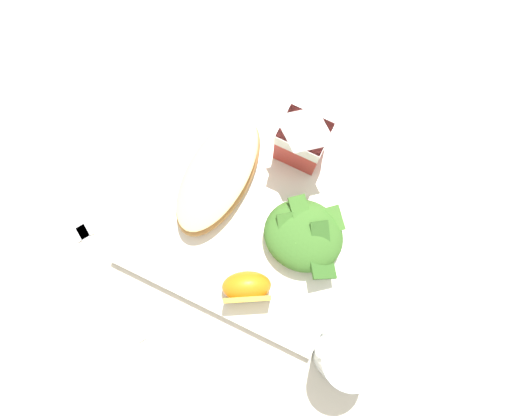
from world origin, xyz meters
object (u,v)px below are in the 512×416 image
(green_salad_pile, at_px, (304,235))
(metal_fork, at_px, (101,265))
(milk_carton, at_px, (303,138))
(orange_wedge_front, at_px, (247,288))
(drinking_clear_cup, at_px, (345,357))
(white_plate, at_px, (256,210))
(cheesy_pizza_bread, at_px, (218,176))

(green_salad_pile, bearing_deg, metal_fork, -146.82)
(milk_carton, height_order, orange_wedge_front, milk_carton)
(drinking_clear_cup, bearing_deg, milk_carton, 126.14)
(white_plate, distance_m, milk_carton, 0.12)
(orange_wedge_front, relative_size, metal_fork, 0.42)
(metal_fork, bearing_deg, drinking_clear_cup, 5.63)
(white_plate, relative_size, cheesy_pizza_bread, 1.62)
(milk_carton, xyz_separation_m, metal_fork, (-0.17, -0.24, -0.07))
(white_plate, relative_size, milk_carton, 2.55)
(orange_wedge_front, bearing_deg, white_plate, 109.14)
(green_salad_pile, bearing_deg, white_plate, 173.89)
(cheesy_pizza_bread, xyz_separation_m, drinking_clear_cup, (0.23, -0.13, 0.01))
(milk_carton, xyz_separation_m, drinking_clear_cup, (0.15, -0.21, -0.03))
(green_salad_pile, bearing_deg, orange_wedge_front, -112.18)
(green_salad_pile, height_order, milk_carton, milk_carton)
(green_salad_pile, distance_m, drinking_clear_cup, 0.15)
(metal_fork, relative_size, drinking_clear_cup, 1.74)
(white_plate, bearing_deg, drinking_clear_cup, -34.47)
(cheesy_pizza_bread, bearing_deg, drinking_clear_cup, -29.94)
(cheesy_pizza_bread, bearing_deg, metal_fork, -118.21)
(metal_fork, height_order, drinking_clear_cup, drinking_clear_cup)
(green_salad_pile, bearing_deg, milk_carton, 116.92)
(white_plate, height_order, milk_carton, milk_carton)
(milk_carton, relative_size, drinking_clear_cup, 1.15)
(white_plate, bearing_deg, green_salad_pile, -6.11)
(cheesy_pizza_bread, bearing_deg, white_plate, -14.61)
(green_salad_pile, relative_size, drinking_clear_cup, 1.13)
(white_plate, bearing_deg, cheesy_pizza_bread, 165.39)
(white_plate, distance_m, cheesy_pizza_bread, 0.07)
(orange_wedge_front, xyz_separation_m, metal_fork, (-0.18, -0.05, -0.03))
(milk_carton, distance_m, drinking_clear_cup, 0.26)
(cheesy_pizza_bread, distance_m, green_salad_pile, 0.13)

